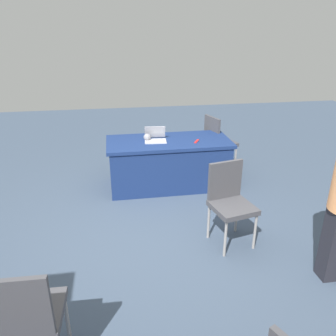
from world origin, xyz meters
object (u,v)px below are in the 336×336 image
at_px(table_foreground, 169,163).
at_px(chair_near_front, 230,199).
at_px(yarn_ball, 147,137).
at_px(scissors_red, 197,141).
at_px(chair_aisle, 218,140).
at_px(chair_tucked_right, 27,315).
at_px(laptop_silver, 155,138).

relative_size(table_foreground, chair_near_front, 1.98).
height_order(yarn_ball, scissors_red, yarn_ball).
bearing_deg(chair_aisle, scissors_red, -58.78).
relative_size(table_foreground, chair_tucked_right, 1.98).
xyz_separation_m(yarn_ball, scissors_red, (-0.73, 0.16, -0.05)).
relative_size(table_foreground, laptop_silver, 5.53).
distance_m(table_foreground, chair_near_front, 1.67).
relative_size(laptop_silver, scissors_red, 1.89).
xyz_separation_m(chair_near_front, yarn_ball, (0.75, -1.64, 0.26)).
height_order(chair_near_front, chair_aisle, chair_aisle).
bearing_deg(chair_tucked_right, yarn_ball, 71.06).
xyz_separation_m(chair_near_front, laptop_silver, (0.63, -1.61, 0.24)).
distance_m(table_foreground, chair_tucked_right, 3.32).
bearing_deg(scissors_red, yarn_ball, -73.20).
bearing_deg(table_foreground, chair_near_front, 104.92).
bearing_deg(table_foreground, chair_tucked_right, 63.72).
distance_m(chair_aisle, scissors_red, 0.80).
xyz_separation_m(table_foreground, chair_near_front, (-0.43, 1.61, 0.17)).
xyz_separation_m(laptop_silver, scissors_red, (-0.61, 0.14, -0.04)).
xyz_separation_m(chair_near_front, chair_tucked_right, (1.90, 1.37, 0.00)).
bearing_deg(laptop_silver, chair_aisle, -153.78).
height_order(chair_near_front, scissors_red, chair_near_front).
bearing_deg(chair_tucked_right, chair_near_front, 37.71).
xyz_separation_m(chair_aisle, scissors_red, (0.52, 0.58, 0.19)).
bearing_deg(table_foreground, scissors_red, 162.28).
height_order(table_foreground, scissors_red, scissors_red).
relative_size(chair_near_front, chair_aisle, 0.98).
bearing_deg(chair_near_front, chair_aisle, -115.78).
distance_m(table_foreground, scissors_red, 0.57).
relative_size(chair_near_front, laptop_silver, 2.79).
bearing_deg(scissors_red, chair_tucked_right, -4.12).
distance_m(chair_near_front, chair_aisle, 2.12).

